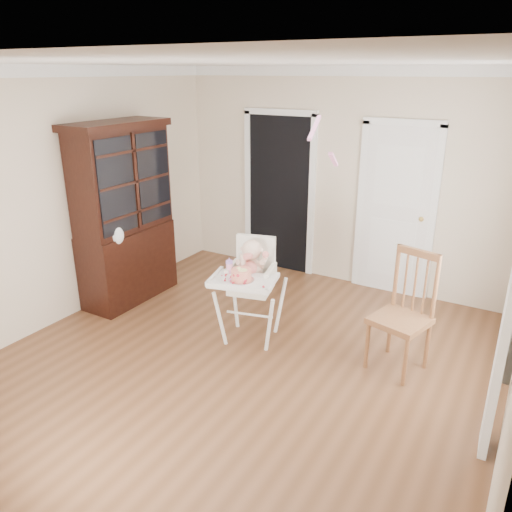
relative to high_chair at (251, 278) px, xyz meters
The scene contains 14 objects.
floor 0.89m from the high_chair, 71.32° to the right, with size 5.00×5.00×0.00m, color brown.
ceiling 2.10m from the high_chair, 71.32° to the right, with size 5.00×5.00×0.00m, color white.
wall_back 2.08m from the high_chair, 84.69° to the left, with size 4.50×4.50×0.00m, color beige.
wall_left 2.24m from the high_chair, 165.39° to the right, with size 5.00×5.00×0.00m, color beige.
crown_molding 2.04m from the high_chair, 71.32° to the right, with size 4.50×5.00×0.12m, color white, non-canonical shape.
doorway 2.12m from the high_chair, 110.26° to the left, with size 1.06×0.05×2.22m.
closet_door 2.16m from the high_chair, 65.49° to the left, with size 0.96×0.09×2.13m.
high_chair is the anchor object (origin of this frame).
baby 0.16m from the high_chair, 100.84° to the left, with size 0.35×0.26×0.48m.
cake 0.30m from the high_chair, 79.04° to the right, with size 0.25×0.25×0.12m.
sippy_cup 0.27m from the high_chair, 133.79° to the right, with size 0.07×0.07×0.17m.
china_cabinet 1.85m from the high_chair, behind, with size 0.56×1.26×2.12m.
dining_chair 1.50m from the high_chair, ahead, with size 0.57×0.57×1.14m.
streamer 1.75m from the high_chair, 20.43° to the right, with size 0.03×0.50×0.02m, color #FF93CC, non-canonical shape.
Camera 1 is at (2.20, -3.42, 2.65)m, focal length 35.00 mm.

